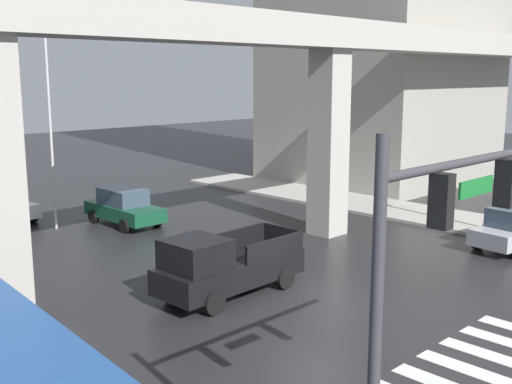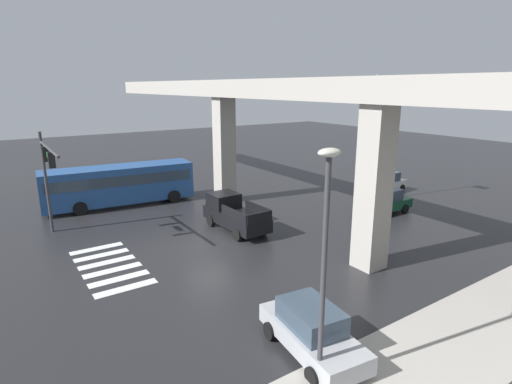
# 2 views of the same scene
# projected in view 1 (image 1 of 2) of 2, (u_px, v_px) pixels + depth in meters

# --- Properties ---
(ground_plane) EXTENTS (120.00, 120.00, 0.00)m
(ground_plane) POSITION_uv_depth(u_px,v_px,m) (310.00, 305.00, 19.14)
(ground_plane) COLOR #232326
(crosswalk_stripes) EXTENTS (6.05, 2.80, 0.01)m
(crosswalk_stripes) POSITION_uv_depth(u_px,v_px,m) (485.00, 364.00, 15.25)
(crosswalk_stripes) COLOR silver
(crosswalk_stripes) RESTS_ON ground
(elevated_overpass) EXTENTS (56.06, 1.96, 9.20)m
(elevated_overpass) POSITION_uv_depth(u_px,v_px,m) (197.00, 48.00, 21.35)
(elevated_overpass) COLOR #ADA89E
(elevated_overpass) RESTS_ON ground
(sidewalk_east) EXTENTS (4.00, 36.00, 0.15)m
(sidewalk_east) POSITION_uv_depth(u_px,v_px,m) (461.00, 221.00, 29.74)
(sidewalk_east) COLOR #ADA89E
(sidewalk_east) RESTS_ON ground
(pickup_truck) EXTENTS (5.15, 2.20, 2.08)m
(pickup_truck) POSITION_uv_depth(u_px,v_px,m) (224.00, 266.00, 19.76)
(pickup_truck) COLOR black
(pickup_truck) RESTS_ON ground
(sedan_dark_green) EXTENTS (1.97, 4.30, 1.72)m
(sedan_dark_green) POSITION_uv_depth(u_px,v_px,m) (124.00, 207.00, 29.29)
(sedan_dark_green) COLOR #14472D
(sedan_dark_green) RESTS_ON ground
(sedan_white) EXTENTS (2.27, 4.45, 1.72)m
(sedan_white) POSITION_uv_depth(u_px,v_px,m) (0.00, 203.00, 30.02)
(sedan_white) COLOR silver
(sedan_white) RESTS_ON ground
(traffic_signal_mast) EXTENTS (6.49, 0.32, 6.20)m
(traffic_signal_mast) POSITION_uv_depth(u_px,v_px,m) (442.00, 245.00, 9.57)
(traffic_signal_mast) COLOR #38383D
(traffic_signal_mast) RESTS_ON ground
(flagpole) EXTENTS (1.16, 0.12, 9.59)m
(flagpole) POSITION_uv_depth(u_px,v_px,m) (51.00, 106.00, 27.72)
(flagpole) COLOR silver
(flagpole) RESTS_ON ground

